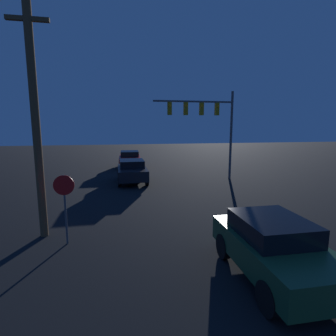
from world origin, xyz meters
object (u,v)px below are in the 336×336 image
Objects in this scene: car_mid at (132,171)px; stop_sign at (65,197)px; car_near at (274,247)px; car_far at (130,159)px; utility_pole at (35,118)px; traffic_signal_mast at (208,118)px.

stop_sign reaches higher than car_mid.
car_near is 1.00× the size of car_mid.
car_near and car_far have the same top height.
utility_pole is at bearing 77.77° from car_far.
car_mid is 6.70m from traffic_signal_mast.
car_mid and car_far have the same top height.
car_mid is at bearing 179.38° from traffic_signal_mast.
car_far is at bearing 79.90° from stop_sign.
car_near and car_mid have the same top height.
traffic_signal_mast is (2.53, 12.68, 3.74)m from car_near.
traffic_signal_mast is at bearing 179.13° from car_mid.
utility_pole is at bearing -136.91° from traffic_signal_mast.
utility_pole is at bearing 66.71° from car_mid.
utility_pole is (-3.86, -15.47, 3.42)m from car_far.
stop_sign is (-2.91, -16.33, 0.82)m from car_far.
car_near is 0.62× the size of traffic_signal_mast.
stop_sign is (-8.31, -9.53, -2.92)m from traffic_signal_mast.
car_mid is at bearing 66.96° from utility_pole.
utility_pole reaches higher than car_far.
utility_pole is at bearing 137.98° from stop_sign.
car_far is at bearing -91.53° from car_mid.
car_near is 13.10m from car_mid.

